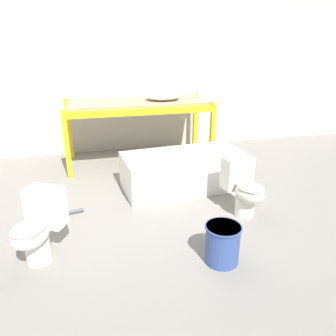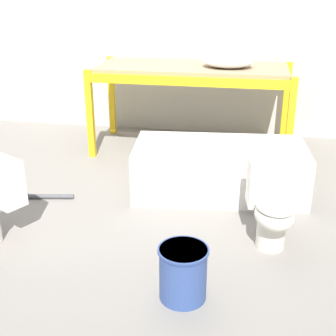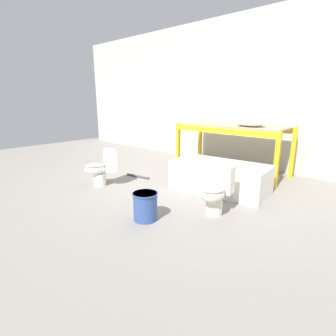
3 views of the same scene
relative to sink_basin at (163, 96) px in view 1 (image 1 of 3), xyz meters
name	(u,v)px [view 1 (image 1 of 3)]	position (x,y,z in m)	size (l,w,h in m)	color
ground_plane	(129,194)	(-0.71, -1.10, -1.04)	(12.00, 12.00, 0.00)	gray
warehouse_wall_rear	(110,55)	(-0.71, 0.75, 0.56)	(10.80, 0.08, 3.20)	beige
shelving_rack	(138,109)	(-0.38, 0.04, -0.19)	(2.19, 0.90, 0.97)	yellow
sink_basin	(163,96)	(0.00, 0.00, 0.00)	(0.54, 0.40, 0.22)	white
bathtub_main	(184,168)	(0.02, -1.07, -0.77)	(1.62, 0.87, 0.47)	white
toilet_near	(244,187)	(0.47, -1.90, -0.71)	(0.39, 0.57, 0.62)	silver
toilet_far	(38,226)	(-1.63, -2.21, -0.71)	(0.52, 0.61, 0.62)	white
bucket_white	(222,243)	(-0.09, -2.65, -0.85)	(0.32, 0.32, 0.36)	#334C8C
loose_pipe	(60,214)	(-1.53, -1.48, -1.02)	(0.52, 0.13, 0.04)	#4C4C51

